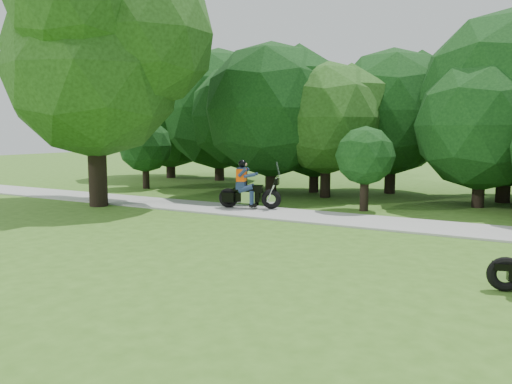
% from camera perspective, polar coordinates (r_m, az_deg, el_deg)
% --- Properties ---
extents(ground, '(100.00, 100.00, 0.00)m').
position_cam_1_polar(ground, '(8.40, 1.09, -12.65)').
color(ground, '#3A641C').
rests_on(ground, ground).
extents(walkway, '(60.00, 2.20, 0.06)m').
position_cam_1_polar(walkway, '(15.71, 14.73, -3.47)').
color(walkway, '#989893').
rests_on(walkway, ground).
extents(tree_line, '(40.12, 12.11, 7.95)m').
position_cam_1_polar(tree_line, '(22.05, 22.09, 8.83)').
color(tree_line, black).
rests_on(tree_line, ground).
extents(big_tree_west, '(8.64, 6.56, 9.96)m').
position_cam_1_polar(big_tree_west, '(20.06, -17.47, 15.10)').
color(big_tree_west, black).
rests_on(big_tree_west, ground).
extents(touring_motorcycle, '(2.24, 1.16, 1.75)m').
position_cam_1_polar(touring_motorcycle, '(17.85, -1.19, 0.15)').
color(touring_motorcycle, black).
rests_on(touring_motorcycle, walkway).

